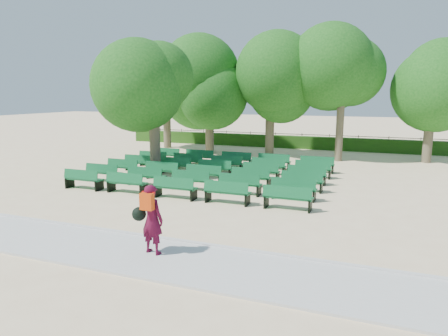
{
  "coord_description": "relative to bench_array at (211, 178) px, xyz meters",
  "views": [
    {
      "loc": [
        6.18,
        -15.33,
        3.95
      ],
      "look_at": [
        0.68,
        -1.0,
        1.1
      ],
      "focal_mm": 32.0,
      "sensor_mm": 36.0,
      "label": 1
    }
  ],
  "objects": [
    {
      "name": "bench_array",
      "position": [
        0.0,
        0.0,
        0.0
      ],
      "size": [
        1.72,
        0.61,
        1.07
      ],
      "rotation": [
        0.0,
        0.0,
        -0.05
      ],
      "color": "#105E30",
      "rests_on": "ground"
    },
    {
      "name": "paving",
      "position": [
        0.92,
        -8.94,
        -0.06
      ],
      "size": [
        30.0,
        2.2,
        0.06
      ],
      "primitive_type": "cube",
      "color": "silver",
      "rests_on": "ground"
    },
    {
      "name": "person",
      "position": [
        2.07,
        -8.78,
        0.87
      ],
      "size": [
        0.85,
        0.54,
        1.74
      ],
      "rotation": [
        0.0,
        0.0,
        2.96
      ],
      "color": "#4C0A22",
      "rests_on": "ground"
    },
    {
      "name": "tree_line",
      "position": [
        0.92,
        8.46,
        -0.09
      ],
      "size": [
        21.8,
        6.8,
        7.04
      ],
      "primitive_type": null,
      "color": "#206019",
      "rests_on": "ground"
    },
    {
      "name": "tree_among",
      "position": [
        -2.96,
        -0.05,
        4.33
      ],
      "size": [
        4.39,
        4.39,
        6.42
      ],
      "color": "brown",
      "rests_on": "ground"
    },
    {
      "name": "curb",
      "position": [
        0.92,
        -7.79,
        -0.04
      ],
      "size": [
        30.0,
        0.12,
        0.1
      ],
      "primitive_type": "cube",
      "color": "silver",
      "rests_on": "ground"
    },
    {
      "name": "hedge",
      "position": [
        0.92,
        12.46,
        0.36
      ],
      "size": [
        26.0,
        0.7,
        0.9
      ],
      "primitive_type": "cube",
      "color": "#234D13",
      "rests_on": "ground"
    },
    {
      "name": "fence",
      "position": [
        0.92,
        12.86,
        -0.09
      ],
      "size": [
        26.0,
        0.1,
        1.02
      ],
      "primitive_type": null,
      "color": "black",
      "rests_on": "ground"
    },
    {
      "name": "ground",
      "position": [
        0.92,
        -1.54,
        -0.09
      ],
      "size": [
        120.0,
        120.0,
        0.0
      ],
      "primitive_type": "plane",
      "color": "beige"
    }
  ]
}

